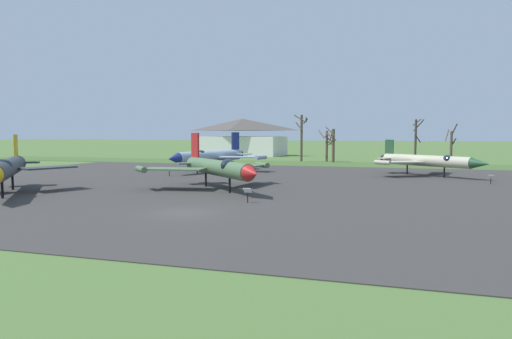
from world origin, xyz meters
name	(u,v)px	position (x,y,z in m)	size (l,w,h in m)	color
ground_plane	(185,213)	(0.00, 0.00, 0.00)	(600.00, 600.00, 0.00)	#4C6B33
asphalt_apron	(259,185)	(0.00, 16.63, 0.03)	(76.79, 55.44, 0.05)	#383533
grass_verge_strip	(317,164)	(0.00, 50.35, 0.03)	(136.79, 12.00, 0.06)	#405D2A
jet_fighter_front_left	(217,167)	(-2.57, 11.98, 2.10)	(13.33, 13.29, 5.22)	#4C6B47
info_placard_front_left	(248,193)	(2.58, 5.23, 0.75)	(0.67, 0.37, 1.15)	black
jet_fighter_front_right	(6,168)	(-18.27, 3.77, 2.26)	(11.52, 13.67, 5.07)	#33383D
jet_fighter_rear_center	(428,161)	(16.53, 31.73, 1.92)	(12.45, 11.63, 4.36)	#B7B293
info_placard_rear_center	(491,178)	(22.14, 24.53, 0.62)	(0.56, 0.28, 0.97)	black
jet_fighter_rear_left	(211,156)	(-10.91, 30.26, 2.16)	(13.16, 15.06, 5.32)	#8EA3B2
info_placard_rear_left	(169,172)	(-13.04, 22.59, 0.58)	(0.48, 0.23, 0.95)	black
bare_tree_far_left	(302,135)	(-4.00, 56.77, 4.78)	(2.42, 2.45, 8.54)	brown
bare_tree_left_of_center	(327,143)	(0.55, 57.87, 3.32)	(2.90, 2.86, 5.92)	brown
bare_tree_center	(333,144)	(1.98, 55.07, 3.27)	(1.86, 2.42, 6.32)	brown
bare_tree_right_of_center	(416,140)	(15.84, 55.35, 4.07)	(1.88, 2.23, 7.61)	#42382D
bare_tree_far_right	(451,146)	(21.40, 55.38, 3.17)	(1.94, 1.47, 6.80)	brown
visitor_building	(242,137)	(-22.31, 76.57, 4.27)	(21.19, 12.05, 8.62)	silver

